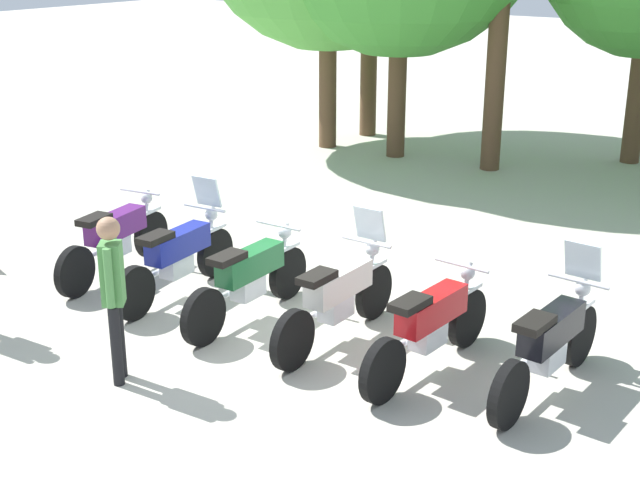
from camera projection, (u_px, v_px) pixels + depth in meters
ground_plane at (295, 328)px, 9.79m from camera, size 80.00×80.00×0.00m
motorcycle_0 at (115, 238)px, 11.16m from camera, size 0.62×2.18×0.99m
motorcycle_1 at (178, 255)px, 10.51m from camera, size 0.62×2.19×1.37m
motorcycle_2 at (249, 278)px, 9.86m from camera, size 0.62×2.19×0.99m
motorcycle_3 at (338, 296)px, 9.32m from camera, size 0.62×2.19×1.37m
motorcycle_4 at (430, 325)px, 8.66m from camera, size 0.62×2.19×0.99m
motorcycle_5 at (550, 343)px, 8.25m from camera, size 0.62×2.19×1.37m
person_1 at (113, 287)px, 8.31m from camera, size 0.31×0.37×1.69m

